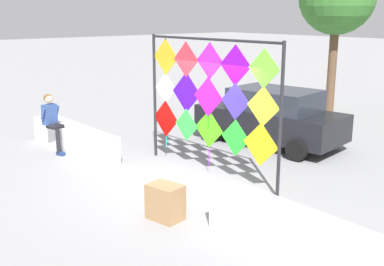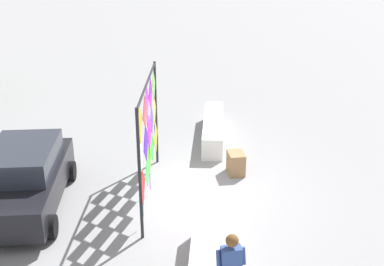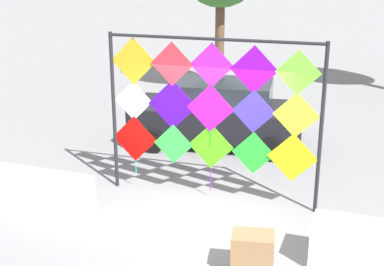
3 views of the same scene
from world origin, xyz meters
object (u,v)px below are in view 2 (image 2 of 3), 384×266
(cardboard_box_large, at_px, (236,163))
(kite_display_rack, at_px, (149,129))
(seated_vendor, at_px, (229,261))
(parked_car, at_px, (24,177))

(cardboard_box_large, bearing_deg, kite_display_rack, 121.11)
(kite_display_rack, xyz_separation_m, seated_vendor, (-3.82, -1.95, -0.92))
(seated_vendor, bearing_deg, kite_display_rack, 27.01)
(kite_display_rack, height_order, cardboard_box_large, kite_display_rack)
(parked_car, bearing_deg, kite_display_rack, -76.00)
(parked_car, xyz_separation_m, cardboard_box_large, (2.08, -5.19, -0.47))
(kite_display_rack, height_order, parked_car, kite_display_rack)
(kite_display_rack, height_order, seated_vendor, kite_display_rack)
(kite_display_rack, bearing_deg, parked_car, 104.00)
(seated_vendor, relative_size, cardboard_box_large, 2.42)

